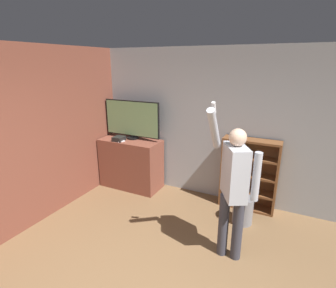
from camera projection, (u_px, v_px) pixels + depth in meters
wall_back at (222, 127)px, 4.61m from camera, size 6.63×0.06×2.70m
wall_side_brick at (54, 132)px, 4.25m from camera, size 0.06×4.66×2.70m
tv_ledge at (131, 163)px, 5.26m from camera, size 1.20×0.57×0.99m
television at (132, 119)px, 5.07m from camera, size 1.18×0.22×0.75m
game_console at (119, 139)px, 5.03m from camera, size 0.19×0.21×0.09m
remote_loose at (121, 141)px, 4.97m from camera, size 0.10×0.14×0.02m
bookshelf at (244, 173)px, 4.46m from camera, size 0.92×0.28×1.24m
person at (234, 183)px, 3.15m from camera, size 0.58×0.57×2.04m
waste_bin at (243, 210)px, 4.11m from camera, size 0.31×0.31×0.43m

